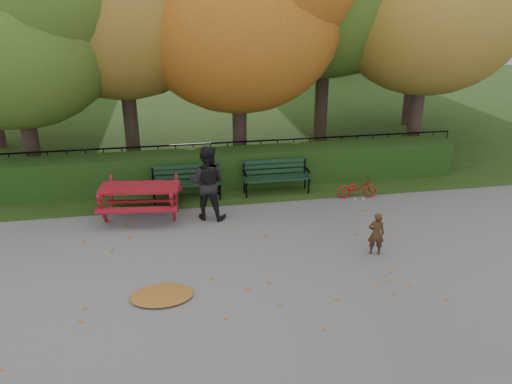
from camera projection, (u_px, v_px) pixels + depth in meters
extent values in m
plane|color=slate|center=(262.00, 263.00, 10.08)|extent=(90.00, 90.00, 0.00)
plane|color=#1D3110|center=(204.00, 110.00, 22.84)|extent=(90.00, 90.00, 0.00)
cube|color=black|center=(231.00, 168.00, 13.99)|extent=(13.00, 0.90, 1.00)
cube|color=black|center=(228.00, 172.00, 14.88)|extent=(14.00, 0.04, 0.04)
cube|color=black|center=(227.00, 142.00, 14.53)|extent=(14.00, 0.04, 0.04)
cylinder|color=black|center=(123.00, 165.00, 14.22)|extent=(0.03, 0.03, 1.00)
cylinder|color=black|center=(228.00, 159.00, 14.72)|extent=(0.03, 0.03, 1.00)
cylinder|color=black|center=(325.00, 153.00, 15.22)|extent=(0.03, 0.03, 1.00)
cylinder|color=black|center=(431.00, 147.00, 15.80)|extent=(0.03, 0.03, 1.00)
cylinder|color=black|center=(30.00, 137.00, 13.96)|extent=(0.44, 0.44, 2.62)
ellipsoid|color=#38591B|center=(11.00, 32.00, 12.90)|extent=(5.60, 5.60, 5.04)
cylinder|color=black|center=(130.00, 114.00, 15.40)|extent=(0.44, 0.44, 3.15)
cylinder|color=black|center=(240.00, 121.00, 15.29)|extent=(0.44, 0.44, 2.80)
ellipsoid|color=#91350F|center=(238.00, 17.00, 14.16)|extent=(6.00, 6.00, 5.40)
cylinder|color=black|center=(321.00, 98.00, 16.84)|extent=(0.44, 0.44, 3.50)
cylinder|color=black|center=(416.00, 112.00, 16.02)|extent=(0.44, 0.44, 2.97)
ellipsoid|color=olive|center=(429.00, 6.00, 14.82)|extent=(5.80, 5.80, 5.22)
cylinder|color=black|center=(411.00, 86.00, 19.93)|extent=(0.44, 0.44, 3.15)
cube|color=black|center=(187.00, 186.00, 12.81)|extent=(1.80, 0.12, 0.04)
cube|color=black|center=(187.00, 184.00, 12.98)|extent=(1.80, 0.12, 0.04)
cube|color=black|center=(186.00, 182.00, 13.14)|extent=(1.80, 0.12, 0.04)
cube|color=black|center=(186.00, 176.00, 13.18)|extent=(1.80, 0.05, 0.10)
cube|color=black|center=(186.00, 171.00, 13.13)|extent=(1.80, 0.05, 0.10)
cube|color=black|center=(185.00, 166.00, 13.08)|extent=(1.80, 0.05, 0.10)
cube|color=black|center=(153.00, 187.00, 12.84)|extent=(0.05, 0.55, 0.06)
cube|color=black|center=(153.00, 175.00, 13.01)|extent=(0.05, 0.05, 0.41)
cylinder|color=black|center=(154.00, 197.00, 12.76)|extent=(0.05, 0.05, 0.44)
cylinder|color=black|center=(154.00, 191.00, 13.08)|extent=(0.05, 0.05, 0.44)
cube|color=black|center=(153.00, 179.00, 12.79)|extent=(0.05, 0.45, 0.04)
cube|color=black|center=(219.00, 183.00, 13.13)|extent=(0.05, 0.55, 0.06)
cube|color=black|center=(218.00, 171.00, 13.29)|extent=(0.05, 0.05, 0.41)
cylinder|color=black|center=(220.00, 192.00, 13.04)|extent=(0.05, 0.05, 0.44)
cylinder|color=black|center=(219.00, 187.00, 13.37)|extent=(0.05, 0.05, 0.44)
cube|color=black|center=(219.00, 175.00, 13.07)|extent=(0.05, 0.45, 0.04)
cube|color=black|center=(278.00, 180.00, 13.21)|extent=(1.80, 0.12, 0.04)
cube|color=black|center=(277.00, 178.00, 13.38)|extent=(1.80, 0.12, 0.04)
cube|color=black|center=(275.00, 176.00, 13.54)|extent=(1.80, 0.12, 0.04)
cube|color=black|center=(274.00, 171.00, 13.58)|extent=(1.80, 0.05, 0.10)
cube|color=black|center=(275.00, 166.00, 13.52)|extent=(1.80, 0.05, 0.10)
cube|color=black|center=(275.00, 161.00, 13.48)|extent=(1.80, 0.05, 0.10)
cube|color=black|center=(245.00, 181.00, 13.24)|extent=(0.05, 0.55, 0.06)
cube|color=black|center=(244.00, 170.00, 13.40)|extent=(0.05, 0.05, 0.41)
cylinder|color=black|center=(246.00, 190.00, 13.15)|extent=(0.05, 0.05, 0.44)
cylinder|color=black|center=(244.00, 185.00, 13.48)|extent=(0.05, 0.05, 0.44)
cube|color=black|center=(245.00, 174.00, 13.19)|extent=(0.05, 0.45, 0.04)
cube|color=black|center=(307.00, 177.00, 13.53)|extent=(0.05, 0.55, 0.06)
cube|color=black|center=(305.00, 166.00, 13.69)|extent=(0.05, 0.05, 0.41)
cylinder|color=black|center=(309.00, 186.00, 13.44)|extent=(0.05, 0.05, 0.44)
cylinder|color=black|center=(305.00, 181.00, 13.76)|extent=(0.05, 0.05, 0.44)
cube|color=black|center=(307.00, 170.00, 13.47)|extent=(0.05, 0.45, 0.04)
cube|color=maroon|center=(140.00, 188.00, 11.86)|extent=(1.94, 1.00, 0.06)
cube|color=maroon|center=(136.00, 210.00, 11.41)|extent=(1.88, 0.49, 0.05)
cube|color=maroon|center=(145.00, 190.00, 12.55)|extent=(1.88, 0.49, 0.05)
cube|color=maroon|center=(103.00, 210.00, 11.52)|extent=(0.13, 0.54, 0.91)
cube|color=maroon|center=(111.00, 194.00, 12.38)|extent=(0.13, 0.54, 0.91)
cube|color=maroon|center=(106.00, 191.00, 11.85)|extent=(0.24, 1.39, 0.06)
cube|color=maroon|center=(173.00, 208.00, 11.61)|extent=(0.13, 0.54, 0.91)
cube|color=maroon|center=(176.00, 193.00, 12.47)|extent=(0.13, 0.54, 0.91)
cube|color=maroon|center=(174.00, 190.00, 11.94)|extent=(0.24, 1.39, 0.06)
cube|color=maroon|center=(141.00, 201.00, 11.99)|extent=(1.65, 0.27, 0.06)
ellipsoid|color=brown|center=(162.00, 295.00, 8.96)|extent=(1.21, 0.90, 0.08)
imported|color=#3A2312|center=(376.00, 234.00, 10.28)|extent=(0.39, 0.31, 0.93)
imported|color=black|center=(207.00, 183.00, 11.77)|extent=(1.06, 0.94, 1.81)
imported|color=maroon|center=(357.00, 188.00, 13.16)|extent=(1.08, 0.45, 0.56)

